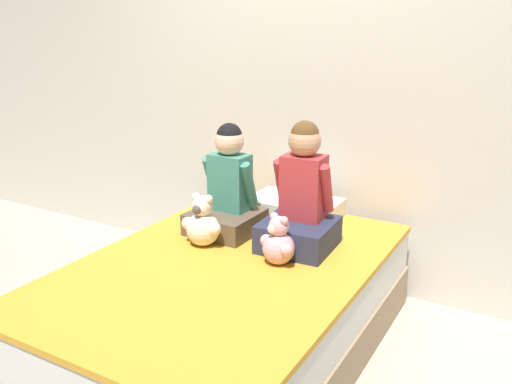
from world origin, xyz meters
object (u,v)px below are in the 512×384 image
object	(u,v)px
child_on_left	(228,191)
bed	(227,308)
teddy_bear_held_by_left_child	(203,224)
child_on_right	(301,201)
teddy_bear_held_by_right_child	(278,243)
pillow_at_headboard	(294,208)

from	to	relation	value
child_on_left	bed	bearing A→B (deg)	-57.80
bed	child_on_left	size ratio (longest dim) A/B	3.16
child_on_left	teddy_bear_held_by_left_child	xyz separation A→B (m)	(-0.00, -0.24, -0.11)
teddy_bear_held_by_left_child	child_on_right	bearing A→B (deg)	27.95
bed	teddy_bear_held_by_right_child	bearing A→B (deg)	28.59
teddy_bear_held_by_left_child	teddy_bear_held_by_right_child	xyz separation A→B (m)	(0.45, -0.01, -0.01)
bed	teddy_bear_held_by_left_child	world-z (taller)	teddy_bear_held_by_left_child
bed	pillow_at_headboard	size ratio (longest dim) A/B	3.60
child_on_right	teddy_bear_held_by_left_child	bearing A→B (deg)	-154.60
bed	child_on_left	world-z (taller)	child_on_left
teddy_bear_held_by_left_child	pillow_at_headboard	xyz separation A→B (m)	(0.22, 0.63, -0.06)
child_on_left	teddy_bear_held_by_right_child	distance (m)	0.53
teddy_bear_held_by_left_child	pillow_at_headboard	bearing A→B (deg)	69.69
child_on_right	pillow_at_headboard	world-z (taller)	child_on_right
pillow_at_headboard	teddy_bear_held_by_left_child	bearing A→B (deg)	-109.63
child_on_left	teddy_bear_held_by_right_child	size ratio (longest dim) A/B	2.40
child_on_left	teddy_bear_held_by_right_child	xyz separation A→B (m)	(0.44, -0.25, -0.12)
bed	pillow_at_headboard	bearing A→B (deg)	90.00
pillow_at_headboard	teddy_bear_held_by_right_child	bearing A→B (deg)	-70.80
child_on_left	child_on_right	world-z (taller)	child_on_right
bed	child_on_right	bearing A→B (deg)	59.29
child_on_left	child_on_right	distance (m)	0.44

